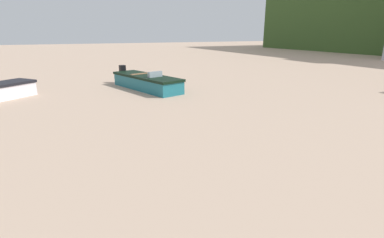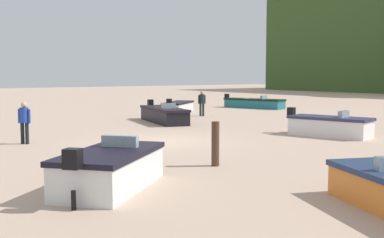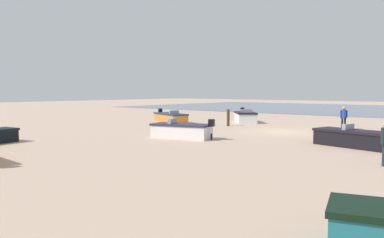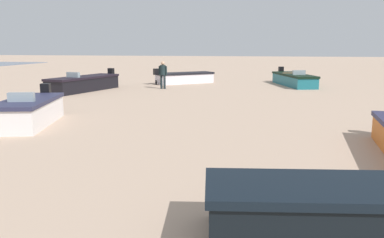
{
  "view_description": "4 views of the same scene",
  "coord_description": "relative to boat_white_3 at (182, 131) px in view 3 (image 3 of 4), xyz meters",
  "views": [
    {
      "loc": [
        3.17,
        11.89,
        2.95
      ],
      "look_at": [
        -3.94,
        15.19,
        0.57
      ],
      "focal_mm": 26.86,
      "sensor_mm": 36.0,
      "label": 1
    },
    {
      "loc": [
        15.99,
        -9.93,
        2.66
      ],
      "look_at": [
        -3.39,
        4.03,
        0.43
      ],
      "focal_mm": 44.74,
      "sensor_mm": 36.0,
      "label": 2
    },
    {
      "loc": [
        -11.93,
        23.75,
        2.75
      ],
      "look_at": [
        4.02,
        4.51,
        0.93
      ],
      "focal_mm": 36.69,
      "sensor_mm": 36.0,
      "label": 3
    },
    {
      "loc": [
        14.08,
        14.36,
        2.54
      ],
      "look_at": [
        4.51,
        12.55,
        0.7
      ],
      "focal_mm": 36.55,
      "sensor_mm": 36.0,
      "label": 4
    }
  ],
  "objects": [
    {
      "name": "boat_orange_7",
      "position": [
        8.6,
        -8.33,
        -0.04
      ],
      "size": [
        4.53,
        2.99,
        1.09
      ],
      "rotation": [
        0.0,
        0.0,
        1.18
      ],
      "color": "orange",
      "rests_on": "ground"
    },
    {
      "name": "beach_walker_distant",
      "position": [
        -5.35,
        -11.39,
        0.51
      ],
      "size": [
        0.48,
        0.48,
        1.62
      ],
      "rotation": [
        0.0,
        0.0,
        0.69
      ],
      "color": "black",
      "rests_on": "ground"
    },
    {
      "name": "boat_white_3",
      "position": [
        0.0,
        0.0,
        0.0
      ],
      "size": [
        3.83,
        2.2,
        1.16
      ],
      "rotation": [
        0.0,
        0.0,
        4.97
      ],
      "color": "white",
      "rests_on": "ground"
    },
    {
      "name": "boat_black_5",
      "position": [
        -9.25,
        -2.61,
        -0.01
      ],
      "size": [
        5.19,
        2.52,
        1.15
      ],
      "rotation": [
        0.0,
        0.0,
        4.47
      ],
      "color": "black",
      "rests_on": "ground"
    },
    {
      "name": "boat_white_6",
      "position": [
        3.17,
        -11.94,
        0.03
      ],
      "size": [
        3.38,
        3.59,
        1.22
      ],
      "rotation": [
        0.0,
        0.0,
        0.7
      ],
      "color": "silver",
      "rests_on": "ground"
    },
    {
      "name": "ground_plane",
      "position": [
        -2.83,
        -6.88,
        -0.44
      ],
      "size": [
        160.0,
        160.0,
        0.0
      ],
      "primitive_type": "plane",
      "color": "tan"
    },
    {
      "name": "mooring_post_near_water",
      "position": [
        2.4,
        -8.22,
        0.21
      ],
      "size": [
        0.23,
        0.23,
        1.3
      ],
      "primitive_type": "cylinder",
      "color": "#483424",
      "rests_on": "ground"
    }
  ]
}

